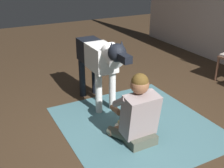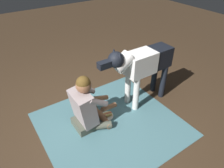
% 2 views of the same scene
% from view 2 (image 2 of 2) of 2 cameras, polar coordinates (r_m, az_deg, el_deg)
% --- Properties ---
extents(ground_plane, '(13.85, 13.85, 0.00)m').
position_cam_2_polar(ground_plane, '(3.23, -5.55, -10.37)').
color(ground_plane, '#3D2C1D').
extents(area_rug, '(1.97, 1.86, 0.01)m').
position_cam_2_polar(area_rug, '(3.17, -0.37, -11.04)').
color(area_rug, '#467179').
rests_on(area_rug, ground).
extents(person_sitting_on_floor, '(0.64, 0.58, 0.87)m').
position_cam_2_polar(person_sitting_on_floor, '(2.94, -7.03, -6.30)').
color(person_sitting_on_floor, '#4A4F42').
rests_on(person_sitting_on_floor, ground).
extents(large_dog, '(1.46, 0.31, 1.10)m').
position_cam_2_polar(large_dog, '(3.20, 8.42, 5.34)').
color(large_dog, silver).
rests_on(large_dog, ground).
extents(hot_dog_on_plate, '(0.21, 0.21, 0.06)m').
position_cam_2_polar(hot_dog_on_plate, '(3.28, -1.51, -8.58)').
color(hot_dog_on_plate, white).
rests_on(hot_dog_on_plate, ground).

